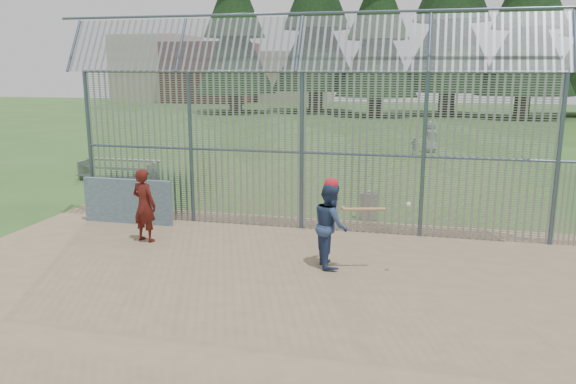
% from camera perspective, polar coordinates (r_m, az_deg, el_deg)
% --- Properties ---
extents(ground, '(120.00, 120.00, 0.00)m').
position_cam_1_polar(ground, '(11.41, -2.34, -8.52)').
color(ground, '#2D511E').
rests_on(ground, ground).
extents(dirt_infield, '(14.00, 10.00, 0.02)m').
position_cam_1_polar(dirt_infield, '(10.96, -3.05, -9.38)').
color(dirt_infield, '#756047').
rests_on(dirt_infield, ground).
extents(dugout_wall, '(2.50, 0.12, 1.20)m').
position_cam_1_polar(dugout_wall, '(15.53, -15.96, -0.90)').
color(dugout_wall, '#38566B').
rests_on(dugout_wall, dirt_infield).
extents(batter, '(0.93, 1.04, 1.76)m').
position_cam_1_polar(batter, '(11.69, 4.34, -3.37)').
color(batter, navy).
rests_on(batter, dirt_infield).
extents(onlooker, '(0.73, 0.57, 1.77)m').
position_cam_1_polar(onlooker, '(13.76, -14.40, -1.30)').
color(onlooker, maroon).
rests_on(onlooker, dirt_infield).
extents(bg_kid_standing, '(0.90, 0.79, 1.55)m').
position_cam_1_polar(bg_kid_standing, '(28.64, 14.31, 5.47)').
color(bg_kid_standing, slate).
rests_on(bg_kid_standing, ground).
extents(bg_kid_seated, '(0.55, 0.38, 0.87)m').
position_cam_1_polar(bg_kid_seated, '(27.39, 12.74, 4.53)').
color(bg_kid_seated, slate).
rests_on(bg_kid_seated, ground).
extents(batting_gear, '(1.75, 0.45, 0.63)m').
position_cam_1_polar(batting_gear, '(11.45, 5.09, 0.32)').
color(batting_gear, red).
rests_on(batting_gear, ground).
extents(trash_can, '(0.56, 0.56, 0.82)m').
position_cam_1_polar(trash_can, '(15.60, 8.20, -1.38)').
color(trash_can, '#97999F').
rests_on(trash_can, ground).
extents(bleacher, '(3.00, 0.95, 0.72)m').
position_cam_1_polar(bleacher, '(21.78, -16.83, 2.24)').
color(bleacher, slate).
rests_on(bleacher, ground).
extents(backstop_fence, '(20.09, 0.81, 5.30)m').
position_cam_1_polar(backstop_fence, '(13.83, 8.73, 5.17)').
color(backstop_fence, '#47566B').
rests_on(backstop_fence, ground).
extents(distant_buildings, '(26.50, 10.50, 8.00)m').
position_cam_1_polar(distant_buildings, '(71.65, -8.21, 12.00)').
color(distant_buildings, brown).
rests_on(distant_buildings, ground).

